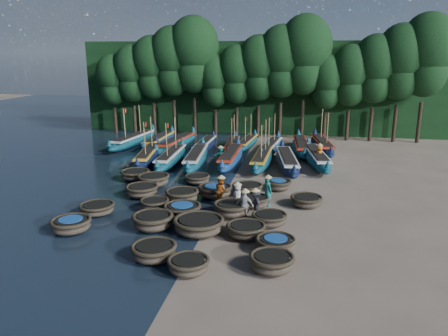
% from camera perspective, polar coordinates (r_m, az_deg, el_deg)
% --- Properties ---
extents(ground, '(120.00, 120.00, 0.00)m').
position_cam_1_polar(ground, '(27.79, -0.01, -3.63)').
color(ground, gray).
rests_on(ground, ground).
extents(foliage_wall, '(40.00, 3.00, 10.00)m').
position_cam_1_polar(foliage_wall, '(49.80, 4.84, 10.43)').
color(foliage_wall, black).
rests_on(foliage_wall, ground).
extents(coracle_2, '(2.04, 2.04, 0.75)m').
position_cam_1_polar(coracle_2, '(19.62, -9.14, -10.67)').
color(coracle_2, '#4E4131').
rests_on(coracle_2, ground).
extents(coracle_3, '(1.98, 1.98, 0.66)m').
position_cam_1_polar(coracle_3, '(18.41, -4.66, -12.49)').
color(coracle_3, '#4E4131').
rests_on(coracle_3, ground).
extents(coracle_4, '(2.06, 2.06, 0.76)m').
position_cam_1_polar(coracle_4, '(18.55, 6.26, -12.11)').
color(coracle_4, '#4E4131').
rests_on(coracle_4, ground).
extents(coracle_5, '(2.16, 2.16, 0.73)m').
position_cam_1_polar(coracle_5, '(23.47, -19.35, -6.99)').
color(coracle_5, '#4E4131').
rests_on(coracle_5, ground).
extents(coracle_6, '(2.43, 2.43, 0.85)m').
position_cam_1_polar(coracle_6, '(22.75, -9.29, -6.83)').
color(coracle_6, '#4E4131').
rests_on(coracle_6, ground).
extents(coracle_7, '(3.12, 3.12, 0.84)m').
position_cam_1_polar(coracle_7, '(22.00, -3.32, -7.44)').
color(coracle_7, '#4E4131').
rests_on(coracle_7, ground).
extents(coracle_8, '(1.98, 1.98, 0.69)m').
position_cam_1_polar(coracle_8, '(21.64, 2.88, -8.06)').
color(coracle_8, '#4E4131').
rests_on(coracle_8, ground).
extents(coracle_9, '(2.22, 2.22, 0.66)m').
position_cam_1_polar(coracle_9, '(20.34, 6.75, -9.75)').
color(coracle_9, '#4E4131').
rests_on(coracle_9, ground).
extents(coracle_10, '(2.15, 2.15, 0.65)m').
position_cam_1_polar(coracle_10, '(25.53, -16.25, -5.08)').
color(coracle_10, '#4E4131').
rests_on(coracle_10, ground).
extents(coracle_11, '(1.82, 1.82, 0.66)m').
position_cam_1_polar(coracle_11, '(25.53, -9.05, -4.64)').
color(coracle_11, '#4E4131').
rests_on(coracle_11, ground).
extents(coracle_12, '(2.10, 2.10, 0.73)m').
position_cam_1_polar(coracle_12, '(24.26, -5.47, -5.46)').
color(coracle_12, '#4E4131').
rests_on(coracle_12, ground).
extents(coracle_13, '(2.31, 2.31, 0.80)m').
position_cam_1_polar(coracle_13, '(24.25, 1.03, -5.31)').
color(coracle_13, '#4E4131').
rests_on(coracle_13, ground).
extents(coracle_14, '(2.05, 2.05, 0.67)m').
position_cam_1_polar(coracle_14, '(23.17, 5.95, -6.58)').
color(coracle_14, '#4E4131').
rests_on(coracle_14, ground).
extents(coracle_15, '(2.42, 2.42, 0.77)m').
position_cam_1_polar(coracle_15, '(27.88, -10.66, -2.89)').
color(coracle_15, '#4E4131').
rests_on(coracle_15, ground).
extents(coracle_16, '(2.39, 2.39, 0.80)m').
position_cam_1_polar(coracle_16, '(26.50, -5.50, -3.59)').
color(coracle_16, '#4E4131').
rests_on(coracle_16, ground).
extents(coracle_17, '(2.29, 2.29, 0.80)m').
position_cam_1_polar(coracle_17, '(27.27, -1.19, -2.98)').
color(coracle_17, '#4E4131').
rests_on(coracle_17, ground).
extents(coracle_18, '(2.00, 2.00, 0.68)m').
position_cam_1_polar(coracle_18, '(25.69, 4.02, -4.33)').
color(coracle_18, '#4E4131').
rests_on(coracle_18, ground).
extents(coracle_19, '(2.23, 2.23, 0.65)m').
position_cam_1_polar(coracle_19, '(26.22, 10.71, -4.20)').
color(coracle_19, '#4E4131').
rests_on(coracle_19, ground).
extents(coracle_20, '(2.07, 2.07, 0.73)m').
position_cam_1_polar(coracle_20, '(31.62, -11.53, -0.84)').
color(coracle_20, '#4E4131').
rests_on(coracle_20, ground).
extents(coracle_21, '(2.61, 2.61, 0.84)m').
position_cam_1_polar(coracle_21, '(29.84, -9.19, -1.55)').
color(coracle_21, '#4E4131').
rests_on(coracle_21, ground).
extents(coracle_22, '(1.95, 1.95, 0.63)m').
position_cam_1_polar(coracle_22, '(30.21, -3.52, -1.42)').
color(coracle_22, '#4E4131').
rests_on(coracle_22, ground).
extents(coracle_23, '(2.33, 2.33, 0.69)m').
position_cam_1_polar(coracle_23, '(27.96, 3.07, -2.69)').
color(coracle_23, '#4E4131').
rests_on(coracle_23, ground).
extents(coracle_24, '(1.83, 1.83, 0.69)m').
position_cam_1_polar(coracle_24, '(28.97, 7.10, -2.14)').
color(coracle_24, '#4E4131').
rests_on(coracle_24, ground).
extents(long_boat_2, '(2.72, 8.49, 3.64)m').
position_cam_1_polar(long_boat_2, '(36.45, -9.87, 1.58)').
color(long_boat_2, '#0F2238').
rests_on(long_boat_2, ground).
extents(long_boat_3, '(1.87, 8.58, 3.65)m').
position_cam_1_polar(long_boat_3, '(35.61, -6.94, 1.38)').
color(long_boat_3, navy).
rests_on(long_boat_3, ground).
extents(long_boat_4, '(2.30, 8.76, 1.55)m').
position_cam_1_polar(long_boat_4, '(35.27, -3.66, 1.35)').
color(long_boat_4, navy).
rests_on(long_boat_4, ground).
extents(long_boat_5, '(1.59, 8.81, 1.55)m').
position_cam_1_polar(long_boat_5, '(35.38, 0.90, 1.42)').
color(long_boat_5, navy).
rests_on(long_boat_5, ground).
extents(long_boat_6, '(1.72, 8.42, 3.58)m').
position_cam_1_polar(long_boat_6, '(34.96, 5.00, 1.16)').
color(long_boat_6, navy).
rests_on(long_boat_6, ground).
extents(long_boat_7, '(2.83, 8.91, 1.58)m').
position_cam_1_polar(long_boat_7, '(34.35, 8.24, 0.88)').
color(long_boat_7, '#0F2238').
rests_on(long_boat_7, ground).
extents(long_boat_8, '(2.89, 8.91, 1.59)m').
position_cam_1_polar(long_boat_8, '(35.87, 11.99, 1.30)').
color(long_boat_8, navy).
rests_on(long_boat_8, ground).
extents(long_boat_9, '(2.61, 9.09, 3.88)m').
position_cam_1_polar(long_boat_9, '(43.01, -11.77, 3.57)').
color(long_boat_9, navy).
rests_on(long_boat_9, ground).
extents(long_boat_10, '(1.63, 8.61, 1.51)m').
position_cam_1_polar(long_boat_10, '(42.34, -8.45, 3.49)').
color(long_boat_10, navy).
rests_on(long_boat_10, ground).
extents(long_boat_11, '(2.68, 9.04, 1.60)m').
position_cam_1_polar(long_boat_11, '(40.91, -6.22, 3.21)').
color(long_boat_11, navy).
rests_on(long_boat_11, ground).
extents(long_boat_12, '(1.49, 7.87, 1.38)m').
position_cam_1_polar(long_boat_12, '(40.26, -2.54, 2.97)').
color(long_boat_12, '#0F2238').
rests_on(long_boat_12, ground).
extents(long_boat_13, '(1.86, 7.69, 3.27)m').
position_cam_1_polar(long_boat_13, '(40.02, 1.06, 2.90)').
color(long_boat_13, navy).
rests_on(long_boat_13, ground).
extents(long_boat_14, '(1.97, 7.34, 3.13)m').
position_cam_1_polar(long_boat_14, '(41.58, 3.07, 3.31)').
color(long_boat_14, navy).
rests_on(long_boat_14, ground).
extents(long_boat_15, '(2.34, 8.08, 3.46)m').
position_cam_1_polar(long_boat_15, '(39.48, 6.11, 2.70)').
color(long_boat_15, navy).
rests_on(long_boat_15, ground).
extents(long_boat_16, '(2.14, 8.73, 1.54)m').
position_cam_1_polar(long_boat_16, '(40.09, 10.03, 2.80)').
color(long_boat_16, navy).
rests_on(long_boat_16, ground).
extents(long_boat_17, '(2.69, 8.80, 3.77)m').
position_cam_1_polar(long_boat_17, '(41.01, 12.67, 2.95)').
color(long_boat_17, '#0F2238').
rests_on(long_boat_17, ground).
extents(fisherman_0, '(0.55, 0.80, 1.77)m').
position_cam_1_polar(fisherman_0, '(25.19, 1.77, -3.59)').
color(fisherman_0, beige).
rests_on(fisherman_0, ground).
extents(fisherman_1, '(0.77, 0.78, 2.01)m').
position_cam_1_polar(fisherman_1, '(25.84, 5.72, -2.84)').
color(fisherman_1, '#1A7068').
rests_on(fisherman_1, ground).
extents(fisherman_2, '(1.03, 1.08, 1.96)m').
position_cam_1_polar(fisherman_2, '(25.86, -0.37, -2.90)').
color(fisherman_2, '#C75F1A').
rests_on(fisherman_2, ground).
extents(fisherman_3, '(1.02, 1.24, 1.86)m').
position_cam_1_polar(fisherman_3, '(23.84, 4.08, -4.65)').
color(fisherman_3, black).
rests_on(fisherman_3, ground).
extents(fisherman_4, '(1.06, 0.68, 1.88)m').
position_cam_1_polar(fisherman_4, '(23.65, 2.77, -4.70)').
color(fisherman_4, beige).
rests_on(fisherman_4, ground).
extents(fisherman_5, '(1.50, 0.81, 1.74)m').
position_cam_1_polar(fisherman_5, '(34.98, -0.45, 1.64)').
color(fisherman_5, '#1A7068').
rests_on(fisherman_5, ground).
extents(fisherman_6, '(0.60, 0.90, 2.00)m').
position_cam_1_polar(fisherman_6, '(35.36, 12.34, 1.67)').
color(fisherman_6, '#C75F1A').
rests_on(fisherman_6, ground).
extents(tree_0, '(3.68, 3.68, 8.68)m').
position_cam_1_polar(tree_0, '(50.44, -14.32, 11.19)').
color(tree_0, black).
rests_on(tree_0, ground).
extents(tree_1, '(4.09, 4.09, 9.65)m').
position_cam_1_polar(tree_1, '(49.51, -11.88, 12.05)').
color(tree_1, black).
rests_on(tree_1, ground).
extents(tree_2, '(4.51, 4.51, 10.63)m').
position_cam_1_polar(tree_2, '(48.68, -9.35, 12.92)').
color(tree_2, black).
rests_on(tree_2, ground).
extents(tree_3, '(4.92, 4.92, 11.60)m').
position_cam_1_polar(tree_3, '(47.96, -6.71, 13.80)').
color(tree_3, black).
rests_on(tree_3, ground).
extents(tree_4, '(5.34, 5.34, 12.58)m').
position_cam_1_polar(tree_4, '(47.34, -3.98, 14.67)').
color(tree_4, black).
rests_on(tree_4, ground).
extents(tree_5, '(3.68, 3.68, 8.68)m').
position_cam_1_polar(tree_5, '(46.93, -1.14, 11.39)').
color(tree_5, black).
rests_on(tree_5, ground).
extents(tree_6, '(4.09, 4.09, 9.65)m').
position_cam_1_polar(tree_6, '(46.50, 1.70, 12.19)').
color(tree_6, black).
rests_on(tree_6, ground).
extents(tree_7, '(4.51, 4.51, 10.63)m').
position_cam_1_polar(tree_7, '(46.19, 4.60, 12.97)').
color(tree_7, black).
rests_on(tree_7, ground).
extents(tree_8, '(4.92, 4.92, 11.60)m').
position_cam_1_polar(tree_8, '(46.00, 7.56, 13.73)').
color(tree_8, black).
rests_on(tree_8, ground).
extents(tree_9, '(5.34, 5.34, 12.58)m').
position_cam_1_polar(tree_9, '(45.94, 10.54, 14.45)').
color(tree_9, black).
rests_on(tree_9, ground).
extents(tree_10, '(3.68, 3.68, 8.68)m').
position_cam_1_polar(tree_10, '(46.09, 13.29, 10.95)').
color(tree_10, black).
rests_on(tree_10, ground).
extents(tree_11, '(4.09, 4.09, 9.65)m').
position_cam_1_polar(tree_11, '(46.23, 16.25, 11.61)').
color(tree_11, black).
rests_on(tree_11, ground).
extents(tree_12, '(4.51, 4.51, 10.63)m').
position_cam_1_polar(tree_12, '(46.49, 19.19, 12.23)').
color(tree_12, black).
rests_on(tree_12, ground).
extents(tree_13, '(4.92, 4.92, 11.60)m').
position_cam_1_polar(tree_13, '(46.87, 22.10, 12.82)').
color(tree_13, black).
rests_on(tree_13, ground).
extents(tree_14, '(5.34, 5.34, 12.58)m').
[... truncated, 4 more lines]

